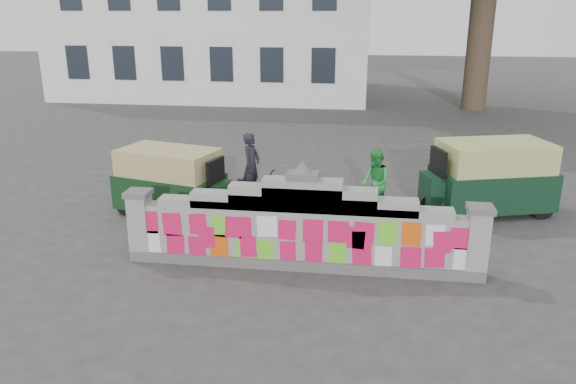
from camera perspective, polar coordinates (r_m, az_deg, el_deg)
name	(u,v)px	position (r m, az deg, el deg)	size (l,w,h in m)	color
ground	(302,267)	(10.32, 1.42, -7.63)	(100.00, 100.00, 0.00)	#383533
parapet_wall	(302,229)	(10.01, 1.45, -3.78)	(6.48, 0.44, 2.01)	#4C4C49
building	(222,18)	(32.25, -6.75, 17.17)	(16.00, 10.00, 8.90)	silver
cyclist_bike	(252,188)	(13.27, -3.69, 0.39)	(0.60, 1.71, 0.90)	black
cyclist_rider	(252,176)	(13.18, -3.72, 1.68)	(0.56, 0.36, 1.53)	black
pedestrian	(375,182)	(12.85, 8.85, 1.00)	(0.73, 0.57, 1.50)	green
rickshaw_left	(172,181)	(12.97, -11.68, 1.13)	(2.80, 1.81, 1.50)	black
rickshaw_right	(489,177)	(13.53, 19.77, 1.49)	(3.09, 2.07, 1.66)	black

